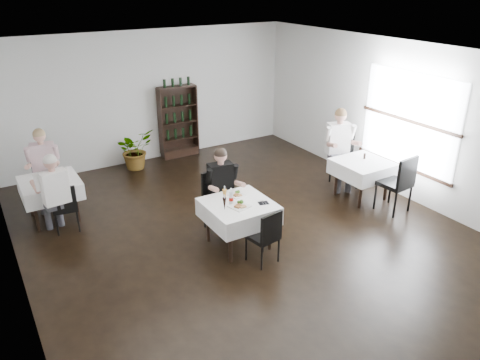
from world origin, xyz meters
name	(u,v)px	position (x,y,z in m)	size (l,w,h in m)	color
room_shell	(255,156)	(0.00, 0.00, 1.50)	(9.00, 9.00, 9.00)	black
window_right	(409,123)	(3.48, 0.00, 1.50)	(0.06, 2.30, 1.85)	white
wine_shelf	(178,122)	(0.60, 4.31, 0.85)	(0.90, 0.28, 1.75)	black
main_table	(238,211)	(-0.30, 0.00, 0.62)	(1.03, 1.03, 0.77)	black
left_table	(50,188)	(-2.70, 2.50, 0.62)	(0.98, 0.98, 0.77)	black
right_table	(363,169)	(2.70, 0.30, 0.62)	(0.98, 0.98, 0.77)	black
potted_tree	(135,149)	(-0.60, 4.09, 0.45)	(0.81, 0.70, 0.90)	#24591E
main_chair_far	(218,196)	(-0.28, 0.73, 0.59)	(0.55, 0.55, 1.03)	black
main_chair_near	(266,234)	(-0.21, -0.66, 0.51)	(0.47, 0.47, 0.89)	black
left_chair_far	(48,173)	(-2.60, 3.32, 0.59)	(0.55, 0.55, 1.04)	black
left_chair_near	(65,205)	(-2.60, 1.91, 0.50)	(0.45, 0.46, 0.88)	black
right_chair_far	(344,156)	(2.85, 1.00, 0.62)	(0.65, 0.66, 1.09)	black
right_chair_near	(399,181)	(2.83, -0.50, 0.64)	(0.55, 0.56, 1.12)	black
diner_main	(223,184)	(-0.25, 0.60, 0.86)	(0.59, 0.60, 1.48)	#3F3F47
diner_left_far	(44,163)	(-2.67, 3.08, 0.89)	(0.64, 0.67, 1.53)	#3F3F47
diner_left_near	(54,188)	(-2.73, 1.89, 0.86)	(0.59, 0.61, 1.48)	#3F3F47
diner_right_far	(340,142)	(2.68, 0.97, 0.96)	(0.70, 0.75, 1.66)	#3F3F47
plate_far	(237,195)	(-0.18, 0.25, 0.79)	(0.26, 0.26, 0.07)	white
plate_near	(240,206)	(-0.35, -0.12, 0.79)	(0.34, 0.34, 0.09)	white
pilsner_dark	(224,204)	(-0.61, -0.10, 0.88)	(0.06, 0.06, 0.26)	black
pilsner_lager	(225,196)	(-0.49, 0.10, 0.89)	(0.07, 0.07, 0.30)	gold
coke_bottle	(231,198)	(-0.42, 0.02, 0.88)	(0.07, 0.07, 0.28)	silver
napkin_cutlery	(263,203)	(0.04, -0.21, 0.78)	(0.18, 0.17, 0.02)	black
pepper_mill	(365,156)	(2.82, 0.39, 0.83)	(0.05, 0.05, 0.11)	black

